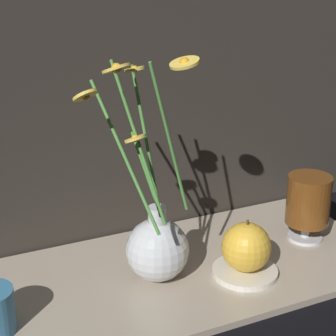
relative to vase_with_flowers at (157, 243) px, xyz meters
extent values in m
plane|color=black|center=(0.04, 0.01, -0.08)|extent=(6.00, 6.00, 0.00)
cube|color=tan|center=(0.04, 0.01, -0.07)|extent=(0.76, 0.33, 0.01)
sphere|color=silver|center=(0.00, 0.00, -0.01)|extent=(0.11, 0.11, 0.11)
cylinder|color=silver|center=(0.00, 0.00, 0.04)|extent=(0.03, 0.03, 0.04)
cylinder|color=#4C8E3D|center=(0.01, -0.03, 0.18)|extent=(0.07, 0.02, 0.24)
cylinder|color=#EAC64C|center=(0.02, -0.06, 0.30)|extent=(0.05, 0.05, 0.02)
sphere|color=gold|center=(0.02, -0.06, 0.30)|extent=(0.01, 0.01, 0.01)
cylinder|color=#4C8E3D|center=(-0.02, -0.01, 0.13)|extent=(0.04, 0.05, 0.13)
cylinder|color=#EAC64C|center=(-0.04, -0.03, 0.19)|extent=(0.04, 0.04, 0.02)
sphere|color=gold|center=(-0.04, -0.03, 0.19)|extent=(0.01, 0.01, 0.01)
cylinder|color=#4C8E3D|center=(-0.06, -0.02, 0.17)|extent=(0.06, 0.13, 0.21)
cylinder|color=#EAC64C|center=(-0.12, -0.05, 0.27)|extent=(0.04, 0.04, 0.02)
sphere|color=gold|center=(-0.12, -0.05, 0.27)|extent=(0.01, 0.01, 0.01)
cylinder|color=#4C8E3D|center=(-0.04, -0.02, 0.18)|extent=(0.06, 0.08, 0.24)
cylinder|color=#EAC64C|center=(-0.08, -0.05, 0.30)|extent=(0.05, 0.05, 0.02)
sphere|color=gold|center=(-0.08, -0.05, 0.30)|extent=(0.01, 0.01, 0.01)
cylinder|color=#4C8E3D|center=(-0.02, -0.01, 0.18)|extent=(0.03, 0.05, 0.23)
cylinder|color=#EAC64C|center=(-0.04, -0.02, 0.29)|extent=(0.04, 0.04, 0.01)
sphere|color=gold|center=(-0.04, -0.02, 0.29)|extent=(0.01, 0.01, 0.01)
cylinder|color=silver|center=(0.31, 0.01, -0.06)|extent=(0.07, 0.07, 0.01)
cylinder|color=silver|center=(0.31, 0.01, -0.05)|extent=(0.02, 0.02, 0.03)
cylinder|color=brown|center=(0.31, 0.01, 0.01)|extent=(0.08, 0.08, 0.09)
cylinder|color=silver|center=(0.14, -0.05, -0.06)|extent=(0.11, 0.11, 0.01)
sphere|color=gold|center=(0.14, -0.05, -0.01)|extent=(0.08, 0.08, 0.08)
cylinder|color=#4C3819|center=(0.14, -0.05, 0.03)|extent=(0.00, 0.00, 0.01)
camera|label=1|loc=(-0.32, -0.74, 0.44)|focal=60.00mm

